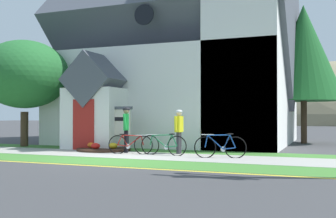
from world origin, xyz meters
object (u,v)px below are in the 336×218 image
Objects in this scene: cyclist_in_yellow_jersey at (126,126)px; roadside_conifer at (304,53)px; bicycle_red at (164,145)px; cyclist_in_red_jersey at (179,128)px; bicycle_orange at (130,144)px; yard_deciduous_tree at (25,75)px; church_sign at (110,122)px; bicycle_blue at (220,147)px.

roadside_conifer reaches higher than cyclist_in_yellow_jersey.
bicycle_red is 1.09× the size of cyclist_in_red_jersey.
bicycle_red is at bearing -12.32° from cyclist_in_yellow_jersey.
bicycle_orange is 0.34× the size of yard_deciduous_tree.
roadside_conifer is at bearing 52.86° from cyclist_in_yellow_jersey.
bicycle_orange is (1.64, -1.33, -0.81)m from church_sign.
bicycle_orange is at bearing -13.66° from yard_deciduous_tree.
church_sign is at bearing -135.93° from roadside_conifer.
church_sign is at bearing 169.61° from cyclist_in_red_jersey.
cyclist_in_red_jersey is 8.28m from yard_deciduous_tree.
yard_deciduous_tree is (-4.60, 0.19, 2.15)m from church_sign.
church_sign is 2.25m from bicycle_orange.
church_sign is 1.56m from cyclist_in_yellow_jersey.
bicycle_blue is at bearing -9.65° from yard_deciduous_tree.
cyclist_in_yellow_jersey reaches higher than bicycle_red.
roadside_conifer is (3.98, 7.66, 3.66)m from cyclist_in_red_jersey.
cyclist_in_yellow_jersey is at bearing -127.14° from roadside_conifer.
church_sign reaches higher than cyclist_in_red_jersey.
roadside_conifer is (7.28, 7.05, 3.45)m from church_sign.
bicycle_orange is 0.96× the size of cyclist_in_yellow_jersey.
bicycle_orange is 10.96m from roadside_conifer.
cyclist_in_red_jersey is at bearing -5.74° from yard_deciduous_tree.
bicycle_red is 1.87m from cyclist_in_yellow_jersey.
church_sign is 1.23× the size of cyclist_in_yellow_jersey.
bicycle_blue is 0.24× the size of roadside_conifer.
church_sign is 0.44× the size of yard_deciduous_tree.
cyclist_in_red_jersey is at bearing 23.41° from bicycle_orange.
bicycle_blue is at bearing -4.65° from bicycle_red.
yard_deciduous_tree is (-5.85, 1.10, 2.28)m from cyclist_in_yellow_jersey.
church_sign is 10.71m from roadside_conifer.
bicycle_blue is at bearing -25.36° from cyclist_in_red_jersey.
church_sign is at bearing -2.35° from yard_deciduous_tree.
yard_deciduous_tree is at bearing 168.95° from bicycle_red.
yard_deciduous_tree reaches higher than bicycle_red.
roadside_conifer is at bearing 30.01° from yard_deciduous_tree.
yard_deciduous_tree is at bearing 174.26° from cyclist_in_red_jersey.
bicycle_blue is 0.98× the size of cyclist_in_yellow_jersey.
yard_deciduous_tree is at bearing 170.35° from bicycle_blue.
cyclist_in_red_jersey is at bearing -117.49° from roadside_conifer.
cyclist_in_yellow_jersey is 0.36× the size of yard_deciduous_tree.
yard_deciduous_tree is (-7.90, 0.79, 2.36)m from cyclist_in_red_jersey.
bicycle_blue is (5.11, -1.46, -0.79)m from church_sign.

